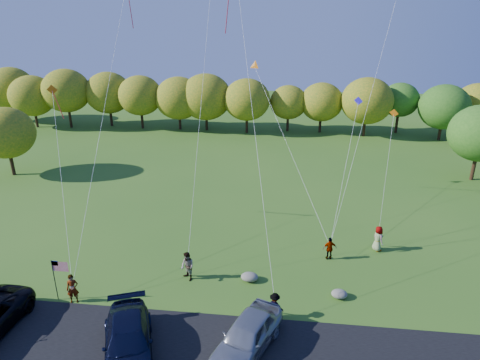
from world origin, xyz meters
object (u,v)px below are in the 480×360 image
object	(u,v)px
minivan_navy	(128,341)
flyer_d	(330,248)
minivan_silver	(247,336)
flyer_b	(187,266)
flyer_a	(73,289)
flyer_e	(378,239)
flyer_c	(275,306)

from	to	relation	value
minivan_navy	flyer_d	size ratio (longest dim) A/B	3.52
minivan_silver	flyer_d	xyz separation A→B (m)	(4.67, 8.99, -0.11)
flyer_b	flyer_a	bearing A→B (deg)	-109.54
flyer_b	flyer_e	xyz separation A→B (m)	(12.36, 4.96, -0.02)
flyer_b	minivan_navy	bearing A→B (deg)	-57.41
minivan_navy	flyer_b	world-z (taller)	flyer_b
flyer_d	flyer_e	distance (m)	3.75
flyer_a	flyer_c	size ratio (longest dim) A/B	1.17
minivan_navy	flyer_a	bearing A→B (deg)	121.14
flyer_e	flyer_c	bearing A→B (deg)	112.63
flyer_c	flyer_d	world-z (taller)	flyer_d
flyer_c	flyer_d	size ratio (longest dim) A/B	0.95
minivan_navy	flyer_c	bearing A→B (deg)	7.04
minivan_silver	flyer_a	size ratio (longest dim) A/B	2.82
flyer_a	flyer_d	distance (m)	16.25
minivan_silver	flyer_a	bearing A→B (deg)	-172.63
flyer_c	flyer_e	distance (m)	10.46
flyer_b	flyer_c	distance (m)	6.26
minivan_navy	flyer_d	bearing A→B (deg)	23.31
minivan_silver	flyer_e	bearing A→B (deg)	74.24
minivan_silver	flyer_a	distance (m)	10.62
flyer_e	flyer_d	bearing A→B (deg)	87.86
minivan_silver	flyer_e	size ratio (longest dim) A/B	2.75
flyer_b	minivan_silver	bearing A→B (deg)	-8.17
minivan_silver	flyer_e	xyz separation A→B (m)	(8.08, 10.54, -0.00)
flyer_d	flyer_a	bearing A→B (deg)	10.02
minivan_navy	minivan_silver	bearing A→B (deg)	-10.71
flyer_c	flyer_e	world-z (taller)	flyer_e
flyer_a	flyer_b	size ratio (longest dim) A/B	0.95
minivan_silver	flyer_e	distance (m)	13.28
minivan_navy	flyer_e	world-z (taller)	flyer_e
flyer_d	flyer_e	world-z (taller)	flyer_e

